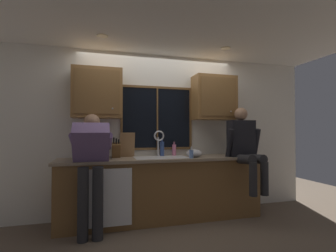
{
  "coord_description": "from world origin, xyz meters",
  "views": [
    {
      "loc": [
        -0.91,
        -3.87,
        1.31
      ],
      "look_at": [
        0.08,
        -0.3,
        1.39
      ],
      "focal_mm": 26.36,
      "sensor_mm": 36.0,
      "label": 1
    }
  ],
  "objects": [
    {
      "name": "upper_cabinet_left",
      "position": [
        -0.95,
        -0.17,
        1.86
      ],
      "size": [
        0.7,
        0.36,
        0.72
      ],
      "color": "olive"
    },
    {
      "name": "sink",
      "position": [
        -0.02,
        -0.3,
        0.82
      ],
      "size": [
        0.8,
        0.46,
        0.21
      ],
      "color": "silver",
      "rests_on": "lower_cabinet_run"
    },
    {
      "name": "soap_dispenser",
      "position": [
        0.37,
        -0.52,
        0.98
      ],
      "size": [
        0.06,
        0.07,
        0.17
      ],
      "color": "#668CCC",
      "rests_on": "countertop"
    },
    {
      "name": "ceiling_downlight_left",
      "position": [
        -0.89,
        -0.6,
        2.54
      ],
      "size": [
        0.14,
        0.14,
        0.01
      ],
      "primitive_type": "cylinder",
      "color": "#FFEAB2"
    },
    {
      "name": "countertop",
      "position": [
        0.0,
        -0.31,
        0.9
      ],
      "size": [
        3.01,
        0.62,
        0.04
      ],
      "primitive_type": "cube",
      "color": "gray",
      "rests_on": "lower_cabinet_run"
    },
    {
      "name": "window_frame_top",
      "position": [
        -0.02,
        -0.02,
        2.02
      ],
      "size": [
        1.17,
        0.02,
        0.04
      ],
      "primitive_type": "cube",
      "color": "brown"
    },
    {
      "name": "window_mullion_center",
      "position": [
        -0.02,
        -0.02,
        1.52
      ],
      "size": [
        0.02,
        0.02,
        0.95
      ],
      "primitive_type": "cube",
      "color": "brown"
    },
    {
      "name": "back_wall",
      "position": [
        0.0,
        0.06,
        1.27
      ],
      "size": [
        5.35,
        0.12,
        2.55
      ],
      "primitive_type": "cube",
      "color": "silver",
      "rests_on": "floor"
    },
    {
      "name": "bottle_tall_clear",
      "position": [
        0.25,
        -0.07,
        1.02
      ],
      "size": [
        0.06,
        0.06,
        0.23
      ],
      "color": "pink",
      "rests_on": "countertop"
    },
    {
      "name": "dishwasher_front",
      "position": [
        -0.8,
        -0.61,
        0.46
      ],
      "size": [
        0.6,
        0.02,
        0.74
      ],
      "primitive_type": "cube",
      "color": "white"
    },
    {
      "name": "window_frame_right",
      "position": [
        0.55,
        -0.02,
        1.52
      ],
      "size": [
        0.03,
        0.02,
        0.95
      ],
      "primitive_type": "cube",
      "color": "brown"
    },
    {
      "name": "knife_block",
      "position": [
        -0.68,
        -0.18,
        1.03
      ],
      "size": [
        0.12,
        0.18,
        0.32
      ],
      "color": "brown",
      "rests_on": "countertop"
    },
    {
      "name": "ceiling_downlight_right",
      "position": [
        0.89,
        -0.6,
        2.54
      ],
      "size": [
        0.14,
        0.14,
        0.01
      ],
      "primitive_type": "cylinder",
      "color": "#FFEAB2"
    },
    {
      "name": "ceiling",
      "position": [
        0.0,
        -1.6,
        2.57
      ],
      "size": [
        5.35,
        4.4,
        0.04
      ],
      "primitive_type": "cube",
      "color": "white"
    },
    {
      "name": "person_standing",
      "position": [
        -1.01,
        -0.61,
        0.96
      ],
      "size": [
        0.53,
        0.7,
        1.55
      ],
      "color": "#262628",
      "rests_on": "floor"
    },
    {
      "name": "faucet",
      "position": [
        -0.01,
        -0.12,
        1.17
      ],
      "size": [
        0.18,
        0.09,
        0.4
      ],
      "color": "silver",
      "rests_on": "countertop"
    },
    {
      "name": "window_frame_bottom",
      "position": [
        -0.02,
        -0.02,
        1.03
      ],
      "size": [
        1.17,
        0.02,
        0.04
      ],
      "primitive_type": "cube",
      "color": "brown"
    },
    {
      "name": "window_glass",
      "position": [
        -0.02,
        -0.01,
        1.52
      ],
      "size": [
        1.1,
        0.02,
        0.95
      ],
      "primitive_type": "cube",
      "color": "black"
    },
    {
      "name": "upper_cabinet_right",
      "position": [
        0.91,
        -0.17,
        1.86
      ],
      "size": [
        0.7,
        0.36,
        0.72
      ],
      "color": "olive"
    },
    {
      "name": "bottle_green_glass",
      "position": [
        0.04,
        -0.07,
        1.04
      ],
      "size": [
        0.07,
        0.07,
        0.29
      ],
      "color": "#334C8C",
      "rests_on": "countertop"
    },
    {
      "name": "cutting_board",
      "position": [
        -0.51,
        -0.09,
        1.1
      ],
      "size": [
        0.22,
        0.1,
        0.37
      ],
      "primitive_type": "cube",
      "rotation": [
        0.21,
        0.0,
        0.0
      ],
      "color": "#997047",
      "rests_on": "countertop"
    },
    {
      "name": "window_frame_left",
      "position": [
        -0.59,
        -0.02,
        1.52
      ],
      "size": [
        0.03,
        0.02,
        0.95
      ],
      "primitive_type": "cube",
      "color": "brown"
    },
    {
      "name": "mixing_bowl",
      "position": [
        0.47,
        -0.37,
        0.97
      ],
      "size": [
        0.24,
        0.24,
        0.12
      ],
      "primitive_type": "ellipsoid",
      "color": "#B7B7BC",
      "rests_on": "countertop"
    },
    {
      "name": "person_sitting_on_counter",
      "position": [
        1.22,
        -0.57,
        1.1
      ],
      "size": [
        0.54,
        0.6,
        1.26
      ],
      "color": "#262628",
      "rests_on": "countertop"
    },
    {
      "name": "lower_cabinet_run",
      "position": [
        0.0,
        -0.29,
        0.44
      ],
      "size": [
        2.95,
        0.58,
        0.88
      ],
      "primitive_type": "cube",
      "color": "brown",
      "rests_on": "floor"
    }
  ]
}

